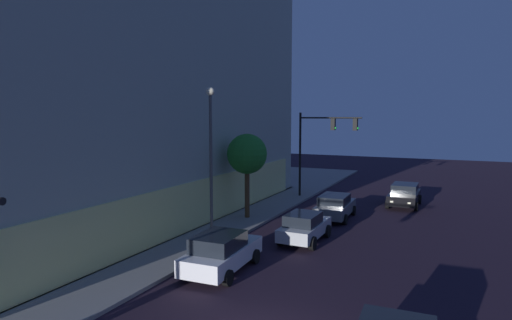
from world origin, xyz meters
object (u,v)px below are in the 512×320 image
(sidewalk_tree, at_px, (247,155))
(car_grey, at_px, (335,206))
(car_black, at_px, (404,195))
(traffic_light_far_corner, at_px, (322,137))
(street_lamp_sidewalk, at_px, (211,145))
(modern_building, at_px, (65,65))
(car_silver, at_px, (304,227))
(car_white, at_px, (221,252))

(sidewalk_tree, xyz_separation_m, car_grey, (2.60, -5.03, -3.35))
(car_black, bearing_deg, traffic_light_far_corner, 91.43)
(street_lamp_sidewalk, xyz_separation_m, car_grey, (7.84, -4.50, -4.29))
(modern_building, distance_m, street_lamp_sidewalk, 13.35)
(street_lamp_sidewalk, xyz_separation_m, car_silver, (2.16, -4.36, -4.30))
(modern_building, relative_size, car_white, 6.89)
(sidewalk_tree, relative_size, car_black, 1.19)
(traffic_light_far_corner, relative_size, street_lamp_sidewalk, 0.85)
(street_lamp_sidewalk, distance_m, car_black, 16.62)
(modern_building, bearing_deg, sidewalk_tree, -74.13)
(modern_building, relative_size, car_black, 6.99)
(traffic_light_far_corner, bearing_deg, street_lamp_sidewalk, 172.39)
(traffic_light_far_corner, xyz_separation_m, car_black, (0.16, -6.28, -4.08))
(street_lamp_sidewalk, height_order, car_grey, street_lamp_sidewalk)
(car_grey, bearing_deg, traffic_light_far_corner, 24.50)
(car_white, bearing_deg, car_grey, -9.82)
(modern_building, xyz_separation_m, car_white, (-5.34, -14.84, -9.11))
(car_grey, bearing_deg, car_white, 170.18)
(sidewalk_tree, bearing_deg, car_silver, -122.30)
(street_lamp_sidewalk, relative_size, car_grey, 1.77)
(car_white, bearing_deg, sidewalk_tree, 19.49)
(street_lamp_sidewalk, relative_size, car_white, 1.74)
(car_silver, bearing_deg, traffic_light_far_corner, 12.34)
(sidewalk_tree, distance_m, car_silver, 6.68)
(modern_building, xyz_separation_m, car_silver, (0.26, -16.65, -9.15))
(traffic_light_far_corner, bearing_deg, car_black, -88.57)
(street_lamp_sidewalk, relative_size, car_silver, 1.94)
(street_lamp_sidewalk, relative_size, sidewalk_tree, 1.48)
(traffic_light_far_corner, xyz_separation_m, car_white, (-17.15, -0.72, -4.07))
(traffic_light_far_corner, xyz_separation_m, car_silver, (-11.55, -2.53, -4.11))
(traffic_light_far_corner, relative_size, car_grey, 1.51)
(car_silver, bearing_deg, car_white, 162.14)
(modern_building, distance_m, car_silver, 19.00)
(modern_building, height_order, car_white, modern_building)
(car_grey, bearing_deg, car_black, -30.92)
(sidewalk_tree, xyz_separation_m, car_black, (8.62, -8.63, -3.33))
(car_white, bearing_deg, street_lamp_sidewalk, 36.54)
(sidewalk_tree, height_order, car_white, sidewalk_tree)
(car_white, bearing_deg, car_black, -17.81)
(traffic_light_far_corner, bearing_deg, car_white, -177.59)
(modern_building, xyz_separation_m, car_black, (11.97, -20.40, -9.12))
(street_lamp_sidewalk, bearing_deg, car_white, -143.46)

